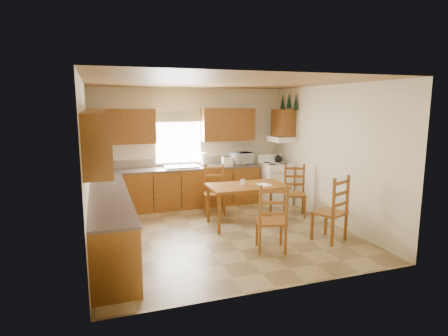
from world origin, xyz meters
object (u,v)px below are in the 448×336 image
object	(u,v)px
stove	(275,183)
chair_near_right	(330,208)
microwave	(242,158)
dining_table	(247,205)
chair_near_left	(271,217)
chair_far_right	(295,191)
chair_far_left	(215,190)

from	to	relation	value
stove	chair_near_right	bearing A→B (deg)	-95.28
microwave	dining_table	world-z (taller)	microwave
microwave	chair_near_left	xyz separation A→B (m)	(-0.67, -2.98, -0.51)
stove	chair_near_left	bearing A→B (deg)	-117.56
dining_table	chair_near_left	xyz separation A→B (m)	(-0.13, -1.33, 0.16)
microwave	chair_near_right	xyz separation A→B (m)	(0.47, -2.91, -0.49)
chair_far_right	chair_far_left	bearing A→B (deg)	-177.75
chair_near_right	microwave	bearing A→B (deg)	-103.55
stove	chair_near_left	world-z (taller)	chair_near_left
stove	dining_table	size ratio (longest dim) A/B	0.64
dining_table	chair_far_right	world-z (taller)	chair_far_right
stove	chair_far_left	distance (m)	1.71
dining_table	chair_near_right	bearing A→B (deg)	-50.13
chair_near_right	chair_far_left	bearing A→B (deg)	-79.17
microwave	chair_far_right	xyz separation A→B (m)	(0.64, -1.43, -0.52)
chair_near_right	chair_far_right	bearing A→B (deg)	-119.20
microwave	chair_far_left	bearing A→B (deg)	-151.24
stove	chair_near_left	size ratio (longest dim) A/B	0.85
dining_table	chair_far_right	distance (m)	1.21
stove	chair_near_left	xyz separation A→B (m)	(-1.39, -2.64, 0.08)
microwave	chair_near_right	bearing A→B (deg)	-92.63
stove	microwave	bearing A→B (deg)	154.89
dining_table	chair_far_left	world-z (taller)	chair_far_left
chair_near_left	chair_far_right	world-z (taller)	chair_near_left
chair_near_right	chair_far_left	size ratio (longest dim) A/B	1.08
stove	chair_far_left	xyz separation A→B (m)	(-1.65, -0.46, 0.06)
chair_near_left	microwave	bearing A→B (deg)	-85.84
stove	dining_table	world-z (taller)	stove
chair_near_left	chair_far_left	distance (m)	2.20
chair_near_left	chair_near_right	size ratio (longest dim) A/B	0.97
microwave	chair_far_left	distance (m)	1.33
dining_table	chair_far_left	distance (m)	0.95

